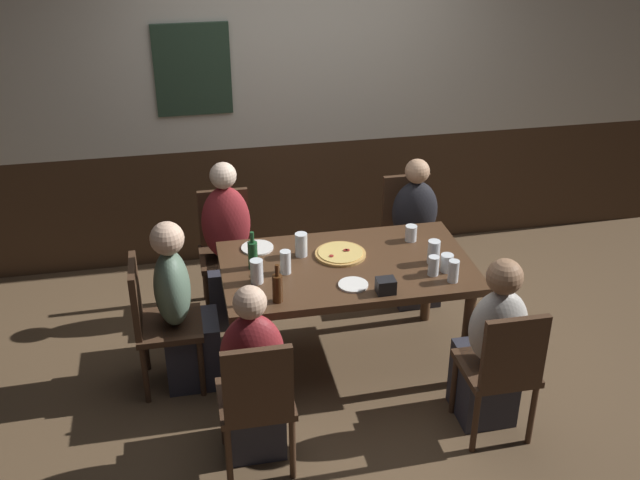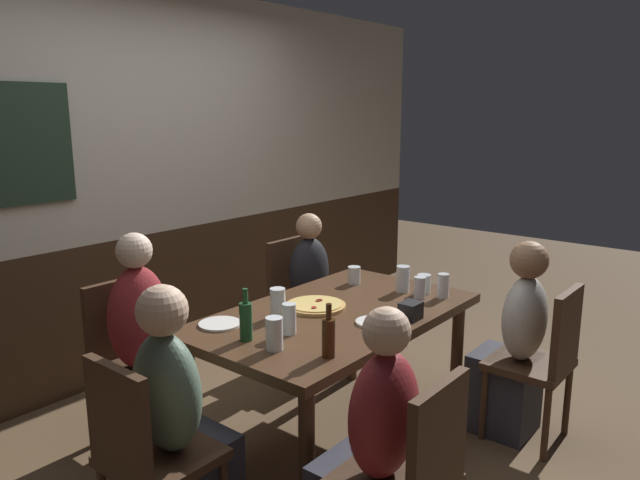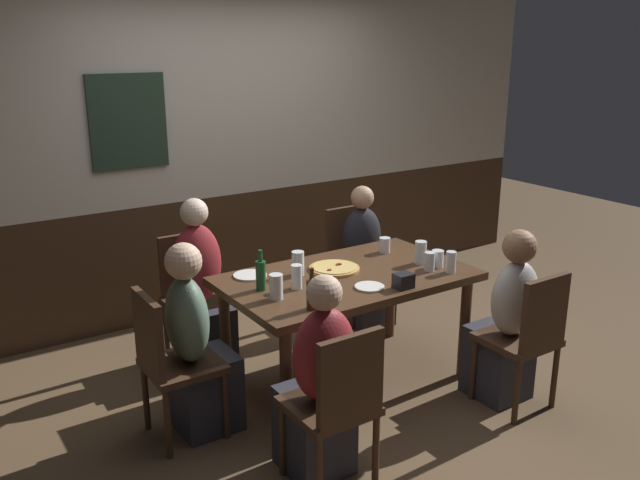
% 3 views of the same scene
% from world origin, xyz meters
% --- Properties ---
extents(ground_plane, '(12.00, 12.00, 0.00)m').
position_xyz_m(ground_plane, '(0.00, 0.00, 0.00)').
color(ground_plane, brown).
extents(wall_back, '(6.40, 0.13, 2.60)m').
position_xyz_m(wall_back, '(-0.01, 1.65, 1.30)').
color(wall_back, '#3D2819').
rests_on(wall_back, ground_plane).
extents(dining_table, '(1.56, 0.92, 0.74)m').
position_xyz_m(dining_table, '(0.00, 0.00, 0.66)').
color(dining_table, '#472D1C').
rests_on(dining_table, ground_plane).
extents(chair_left_far, '(0.40, 0.40, 0.88)m').
position_xyz_m(chair_left_far, '(-0.69, 0.88, 0.50)').
color(chair_left_far, '#422B1C').
rests_on(chair_left_far, ground_plane).
extents(chair_right_far, '(0.40, 0.40, 0.88)m').
position_xyz_m(chair_right_far, '(0.69, 0.88, 0.50)').
color(chair_right_far, '#422B1C').
rests_on(chair_right_far, ground_plane).
extents(chair_right_near, '(0.40, 0.40, 0.88)m').
position_xyz_m(chair_right_near, '(0.69, -0.88, 0.50)').
color(chair_right_near, '#422B1C').
rests_on(chair_right_near, ground_plane).
extents(chair_head_west, '(0.40, 0.40, 0.88)m').
position_xyz_m(chair_head_west, '(-1.20, 0.00, 0.50)').
color(chair_head_west, '#422B1C').
rests_on(chair_head_west, ground_plane).
extents(chair_left_near, '(0.40, 0.40, 0.88)m').
position_xyz_m(chair_left_near, '(-0.69, -0.88, 0.50)').
color(chair_left_near, '#422B1C').
rests_on(chair_left_near, ground_plane).
extents(person_left_far, '(0.34, 0.37, 1.17)m').
position_xyz_m(person_left_far, '(-0.69, 0.71, 0.49)').
color(person_left_far, '#2D2D38').
rests_on(person_left_far, ground_plane).
extents(person_right_far, '(0.34, 0.37, 1.09)m').
position_xyz_m(person_right_far, '(0.69, 0.71, 0.45)').
color(person_right_far, '#2D2D38').
rests_on(person_right_far, ground_plane).
extents(person_right_near, '(0.34, 0.37, 1.11)m').
position_xyz_m(person_right_near, '(0.69, -0.71, 0.47)').
color(person_right_near, '#2D2D38').
rests_on(person_right_near, ground_plane).
extents(person_head_west, '(0.37, 0.34, 1.13)m').
position_xyz_m(person_head_west, '(-1.03, 0.00, 0.48)').
color(person_head_west, '#2D2D38').
rests_on(person_head_west, ground_plane).
extents(person_left_near, '(0.34, 0.37, 1.10)m').
position_xyz_m(person_left_near, '(-0.69, -0.71, 0.46)').
color(person_left_near, '#2D2D38').
rests_on(person_left_near, ground_plane).
extents(pizza, '(0.33, 0.33, 0.03)m').
position_xyz_m(pizza, '(-0.01, 0.12, 0.75)').
color(pizza, tan).
rests_on(pizza, dining_table).
extents(highball_clear, '(0.08, 0.08, 0.15)m').
position_xyz_m(highball_clear, '(0.53, -0.09, 0.81)').
color(highball_clear, silver).
rests_on(highball_clear, dining_table).
extents(pint_glass_pale, '(0.07, 0.07, 0.12)m').
position_xyz_m(pint_glass_pale, '(0.48, -0.23, 0.79)').
color(pint_glass_pale, silver).
rests_on(pint_glass_pale, dining_table).
extents(tumbler_short, '(0.08, 0.08, 0.11)m').
position_xyz_m(tumbler_short, '(0.58, -0.20, 0.79)').
color(tumbler_short, silver).
rests_on(tumbler_short, dining_table).
extents(pint_glass_stout, '(0.08, 0.08, 0.15)m').
position_xyz_m(pint_glass_stout, '(-0.58, -0.11, 0.80)').
color(pint_glass_stout, silver).
rests_on(pint_glass_stout, dining_table).
extents(tumbler_water, '(0.08, 0.08, 0.15)m').
position_xyz_m(tumbler_water, '(-0.26, 0.17, 0.81)').
color(tumbler_water, silver).
rests_on(tumbler_water, dining_table).
extents(beer_glass_half, '(0.08, 0.08, 0.11)m').
position_xyz_m(beer_glass_half, '(0.49, 0.23, 0.79)').
color(beer_glass_half, silver).
rests_on(beer_glass_half, dining_table).
extents(pint_glass_amber, '(0.07, 0.07, 0.15)m').
position_xyz_m(pint_glass_amber, '(-0.39, -0.03, 0.81)').
color(pint_glass_amber, silver).
rests_on(pint_glass_amber, dining_table).
extents(beer_glass_tall, '(0.06, 0.06, 0.14)m').
position_xyz_m(beer_glass_tall, '(0.57, -0.33, 0.80)').
color(beer_glass_tall, silver).
rests_on(beer_glass_tall, dining_table).
extents(beer_bottle_green, '(0.06, 0.06, 0.25)m').
position_xyz_m(beer_bottle_green, '(-0.58, 0.07, 0.84)').
color(beer_bottle_green, '#194723').
rests_on(beer_bottle_green, dining_table).
extents(beer_bottle_brown, '(0.06, 0.06, 0.24)m').
position_xyz_m(beer_bottle_brown, '(-0.49, -0.34, 0.83)').
color(beer_bottle_brown, '#42230F').
rests_on(beer_bottle_brown, dining_table).
extents(plate_white_large, '(0.21, 0.21, 0.01)m').
position_xyz_m(plate_white_large, '(-0.52, 0.32, 0.75)').
color(plate_white_large, white).
rests_on(plate_white_large, dining_table).
extents(plate_white_small, '(0.18, 0.18, 0.01)m').
position_xyz_m(plate_white_small, '(-0.02, -0.26, 0.75)').
color(plate_white_small, white).
rests_on(plate_white_small, dining_table).
extents(condiment_caddy, '(0.11, 0.09, 0.09)m').
position_xyz_m(condiment_caddy, '(0.14, -0.37, 0.79)').
color(condiment_caddy, black).
rests_on(condiment_caddy, dining_table).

